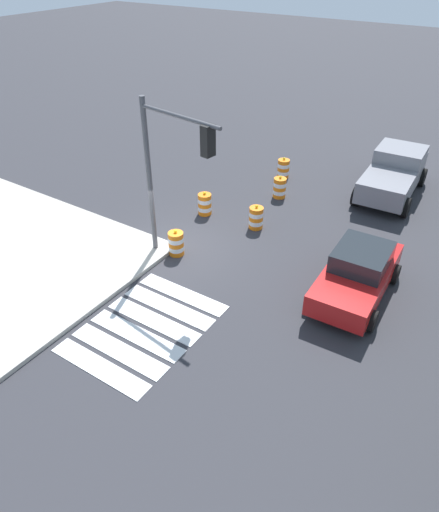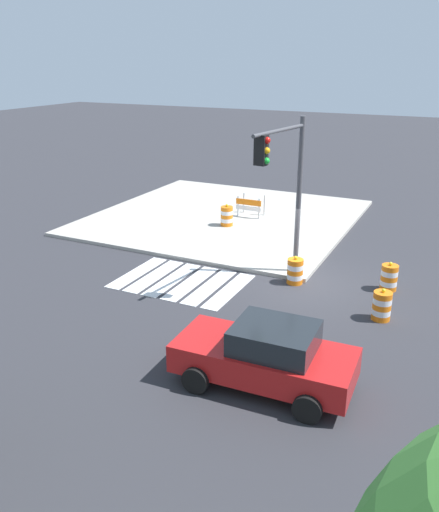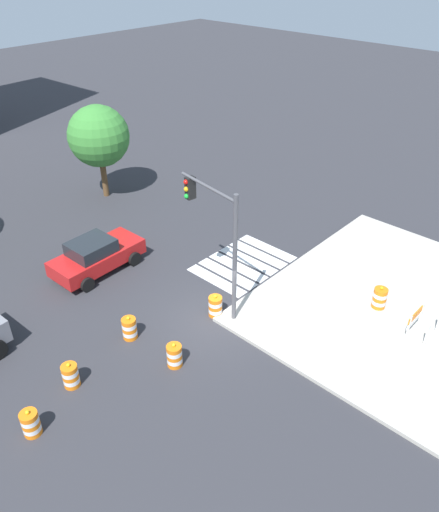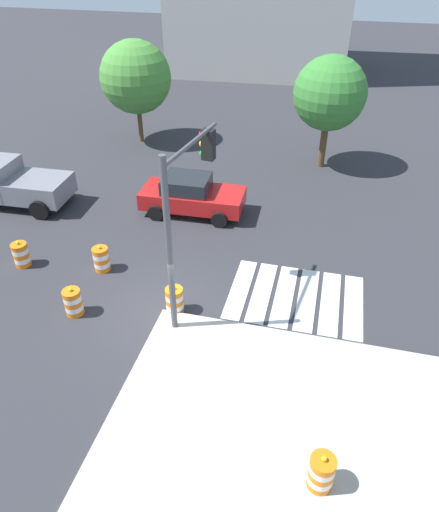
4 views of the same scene
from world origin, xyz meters
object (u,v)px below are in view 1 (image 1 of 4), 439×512
(sports_car, at_px, (357,273))
(traffic_barrel_crosswalk_end, at_px, (176,243))
(traffic_barrel_far_curb, at_px, (280,188))
(traffic_barrel_median_near, at_px, (283,169))
(traffic_barrel_median_far, at_px, (256,218))
(traffic_light_pole, at_px, (171,159))
(traffic_barrel_near_corner, at_px, (205,204))
(pickup_truck, at_px, (395,172))

(sports_car, distance_m, traffic_barrel_crosswalk_end, 6.40)
(traffic_barrel_far_curb, bearing_deg, traffic_barrel_median_near, -157.75)
(traffic_barrel_crosswalk_end, height_order, traffic_barrel_median_far, same)
(traffic_barrel_median_near, distance_m, traffic_barrel_far_curb, 2.11)
(traffic_light_pole, bearing_deg, traffic_barrel_near_corner, -160.91)
(pickup_truck, distance_m, traffic_barrel_crosswalk_end, 10.68)
(pickup_truck, bearing_deg, sports_car, 8.11)
(traffic_barrel_median_far, distance_m, traffic_light_pole, 5.14)
(traffic_barrel_near_corner, xyz_separation_m, traffic_barrel_median_near, (-5.04, 1.11, 0.00))
(sports_car, xyz_separation_m, traffic_barrel_far_curb, (-4.81, -5.19, -0.36))
(pickup_truck, relative_size, traffic_barrel_median_near, 5.13)
(pickup_truck, distance_m, traffic_light_pole, 11.26)
(pickup_truck, bearing_deg, traffic_barrel_far_curb, -51.30)
(traffic_barrel_crosswalk_end, height_order, traffic_barrel_far_curb, same)
(traffic_barrel_crosswalk_end, bearing_deg, traffic_barrel_median_far, 155.04)
(traffic_barrel_median_far, bearing_deg, pickup_truck, 149.67)
(traffic_barrel_median_near, bearing_deg, traffic_barrel_far_curb, 22.25)
(pickup_truck, height_order, traffic_barrel_median_far, pickup_truck)
(pickup_truck, relative_size, traffic_light_pole, 0.95)
(traffic_barrel_near_corner, bearing_deg, traffic_barrel_median_far, 94.16)
(traffic_barrel_far_curb, bearing_deg, traffic_barrel_crosswalk_end, -9.78)
(traffic_barrel_median_far, height_order, traffic_barrel_far_curb, same)
(pickup_truck, distance_m, traffic_barrel_far_curb, 5.20)
(sports_car, distance_m, traffic_barrel_far_curb, 7.08)
(pickup_truck, relative_size, traffic_barrel_near_corner, 5.13)
(traffic_barrel_crosswalk_end, relative_size, traffic_barrel_median_near, 1.00)
(pickup_truck, distance_m, traffic_barrel_median_near, 5.04)
(traffic_barrel_far_curb, bearing_deg, traffic_barrel_near_corner, -31.74)
(traffic_barrel_near_corner, distance_m, traffic_barrel_median_near, 5.16)
(pickup_truck, bearing_deg, traffic_barrel_median_near, -75.17)
(traffic_barrel_far_curb, xyz_separation_m, traffic_light_pole, (6.54, -0.71, 3.46))
(traffic_barrel_crosswalk_end, distance_m, traffic_barrel_median_near, 8.10)
(pickup_truck, xyz_separation_m, traffic_barrel_far_curb, (3.24, -4.04, -0.52))
(traffic_barrel_crosswalk_end, bearing_deg, traffic_light_pole, 40.92)
(pickup_truck, relative_size, traffic_barrel_crosswalk_end, 5.13)
(pickup_truck, height_order, traffic_barrel_far_curb, pickup_truck)
(sports_car, height_order, traffic_barrel_near_corner, sports_car)
(sports_car, relative_size, pickup_truck, 0.83)
(traffic_barrel_near_corner, bearing_deg, sports_car, 76.32)
(traffic_barrel_near_corner, height_order, traffic_barrel_median_far, same)
(traffic_barrel_far_curb, height_order, traffic_light_pole, traffic_light_pole)
(traffic_barrel_median_near, xyz_separation_m, traffic_barrel_far_curb, (1.96, 0.80, 0.00))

